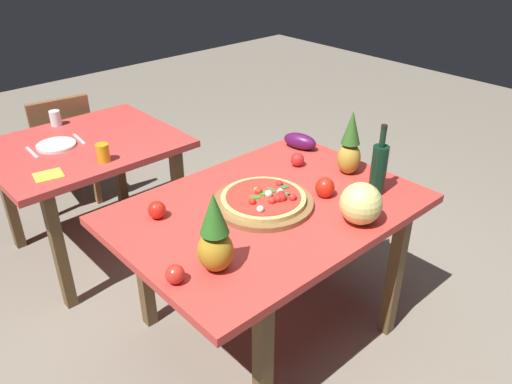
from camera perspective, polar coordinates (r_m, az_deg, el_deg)
name	(u,v)px	position (r m, az deg, el deg)	size (l,w,h in m)	color
ground_plane	(267,326)	(2.80, 1.22, -14.81)	(10.00, 10.00, 0.00)	gray
display_table	(268,220)	(2.38, 1.39, -3.15)	(1.39, 0.99, 0.75)	brown
background_table	(85,159)	(3.18, -18.64, 3.59)	(1.06, 0.87, 0.75)	brown
dining_chair	(62,145)	(3.85, -20.99, 4.94)	(0.45, 0.45, 0.85)	brown
pizza_board	(263,203)	(2.34, 0.82, -1.25)	(0.46, 0.46, 0.03)	brown
pizza	(265,198)	(2.32, 0.97, -0.69)	(0.39, 0.39, 0.06)	tan
wine_bottle	(379,168)	(2.45, 13.66, 2.63)	(0.08, 0.08, 0.35)	black
pineapple_left	(215,236)	(1.87, -4.66, -5.00)	(0.14, 0.14, 0.33)	#B18321
pineapple_right	(350,146)	(2.61, 10.54, 5.10)	(0.12, 0.12, 0.34)	#AD8F31
melon	(361,204)	(2.22, 11.72, -1.28)	(0.19, 0.19, 0.19)	#DCD477
bell_pepper	(325,188)	(2.42, 7.76, 0.50)	(0.09, 0.09, 0.10)	red
eggplant	(300,141)	(2.89, 4.97, 5.72)	(0.20, 0.09, 0.09)	#491144
tomato_by_bottle	(175,274)	(1.89, -9.10, -9.13)	(0.07, 0.07, 0.07)	red
tomato_beside_pepper	(211,226)	(2.15, -5.04, -3.82)	(0.06, 0.06, 0.06)	red
tomato_near_board	(157,210)	(2.27, -11.10, -1.99)	(0.08, 0.08, 0.08)	red
tomato_at_corner	(297,160)	(2.69, 4.67, 3.66)	(0.07, 0.07, 0.07)	red
drinking_glass_juice	(103,153)	(2.85, -16.84, 4.24)	(0.07, 0.07, 0.10)	orange
drinking_glass_water	(55,118)	(3.45, -21.65, 7.73)	(0.07, 0.07, 0.10)	silver
dinner_plate	(56,145)	(3.14, -21.57, 4.93)	(0.22, 0.22, 0.02)	white
fork_utensil	(32,153)	(3.10, -23.90, 4.07)	(0.02, 0.18, 0.01)	silver
knife_utensil	(79,139)	(3.19, -19.27, 5.63)	(0.02, 0.18, 0.01)	silver
napkin_folded	(48,175)	(2.81, -22.33, 1.74)	(0.14, 0.12, 0.01)	yellow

